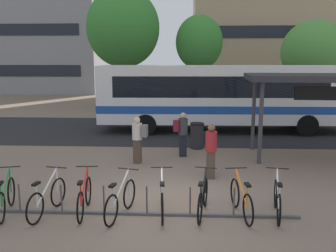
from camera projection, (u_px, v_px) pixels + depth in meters
name	position (u px, v px, depth m)	size (l,w,h in m)	color
ground	(160.00, 204.00, 9.10)	(200.00, 200.00, 0.00)	#7A6656
bus_lane_asphalt	(174.00, 130.00, 18.34)	(80.00, 7.20, 0.01)	#232326
city_bus	(225.00, 95.00, 17.90)	(12.09, 2.87, 3.20)	white
bike_rack	(104.00, 211.00, 8.45)	(8.88, 0.12, 0.70)	#47474C
parked_bicycle_green_2	(6.00, 198.00, 8.43)	(0.61, 1.68, 0.99)	black
parked_bicycle_white_3	(47.00, 199.00, 8.40)	(0.52, 1.71, 0.99)	black
parked_bicycle_red_4	(84.00, 197.00, 8.47)	(0.52, 1.72, 0.99)	black
parked_bicycle_silver_5	(121.00, 200.00, 8.29)	(0.59, 1.69, 0.99)	black
parked_bicycle_white_6	(162.00, 199.00, 8.39)	(0.52, 1.72, 0.99)	black
parked_bicycle_black_7	(203.00, 199.00, 8.39)	(0.52, 1.71, 0.99)	black
parked_bicycle_orange_8	(241.00, 200.00, 8.34)	(0.52, 1.71, 0.99)	black
parked_bicycle_white_9	(277.00, 200.00, 8.33)	(0.52, 1.71, 0.99)	black
commuter_grey_pack_0	(138.00, 137.00, 12.47)	(0.56, 0.38, 1.60)	#47382D
commuter_black_pack_1	(211.00, 147.00, 10.90)	(0.42, 0.58, 1.65)	#47382D
commuter_maroon_pack_2	(182.00, 131.00, 13.32)	(0.56, 0.39, 1.62)	black
trash_bin	(197.00, 136.00, 14.58)	(0.55, 0.55, 1.03)	#232328
street_tree_0	(313.00, 52.00, 24.72)	(4.26, 4.26, 6.08)	brown
street_tree_1	(199.00, 43.00, 26.52)	(3.39, 3.39, 6.63)	brown
street_tree_2	(123.00, 28.00, 26.05)	(5.17, 5.17, 8.46)	brown
building_left_wing	(6.00, 1.00, 40.24)	(21.86, 11.11, 19.55)	gray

